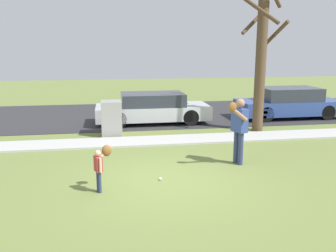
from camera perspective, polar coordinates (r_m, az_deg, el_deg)
The scene contains 10 objects.
ground_plane at distance 12.00m, azimuth -2.88°, elevation -2.60°, with size 48.00×48.00×0.00m, color olive.
sidewalk_strip at distance 12.09m, azimuth -2.94°, elevation -2.35°, with size 36.00×1.20×0.06m, color #B2B2AD.
road_surface at distance 16.96m, azimuth -4.85°, elevation 1.84°, with size 36.00×6.80×0.02m, color #2D2D30.
person_adult at distance 9.72m, azimuth 11.04°, elevation 0.21°, with size 0.67×0.82×1.78m.
person_child at distance 8.01m, azimuth -10.49°, elevation -5.64°, with size 0.41×0.49×1.00m.
baseball at distance 8.68m, azimuth -1.23°, elevation -8.29°, with size 0.07×0.07×0.07m, color white.
utility_cabinet at distance 12.99m, azimuth -8.87°, elevation 1.21°, with size 0.71×0.77×1.23m, color gray.
street_tree_near at distance 13.76m, azimuth 14.47°, elevation 11.01°, with size 1.85×1.88×5.39m.
parked_sedan_silver at distance 14.91m, azimuth -2.43°, elevation 2.81°, with size 4.60×1.80×1.23m.
parked_wagon_blue at distance 16.89m, azimuth 18.45°, elevation 3.45°, with size 4.50×1.80×1.33m.
Camera 1 is at (-1.29, -8.02, 3.10)m, focal length 38.74 mm.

